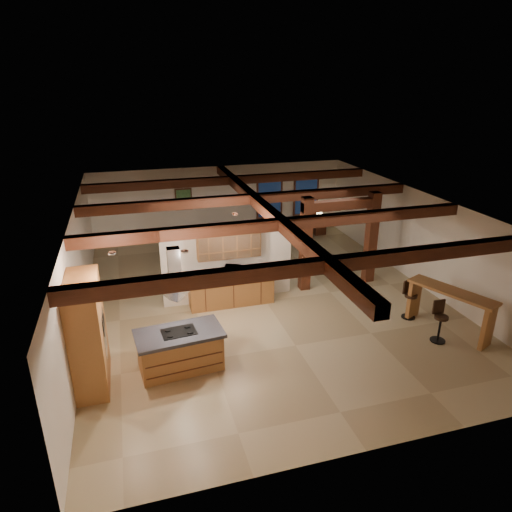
{
  "coord_description": "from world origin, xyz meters",
  "views": [
    {
      "loc": [
        -3.59,
        -11.41,
        6.15
      ],
      "look_at": [
        -0.15,
        0.5,
        1.25
      ],
      "focal_mm": 32.0,
      "sensor_mm": 36.0,
      "label": 1
    }
  ],
  "objects": [
    {
      "name": "ground",
      "position": [
        0.0,
        0.0,
        0.0
      ],
      "size": [
        12.0,
        12.0,
        0.0
      ],
      "primitive_type": "plane",
      "color": "tan",
      "rests_on": "ground"
    },
    {
      "name": "room_walls",
      "position": [
        0.0,
        0.0,
        1.78
      ],
      "size": [
        12.0,
        12.0,
        12.0
      ],
      "color": "silver",
      "rests_on": "ground"
    },
    {
      "name": "ceiling_beams",
      "position": [
        0.0,
        0.0,
        2.76
      ],
      "size": [
        10.0,
        12.0,
        0.28
      ],
      "color": "#3C1D0F",
      "rests_on": "room_walls"
    },
    {
      "name": "timber_posts",
      "position": [
        2.5,
        0.5,
        1.76
      ],
      "size": [
        2.5,
        0.3,
        2.9
      ],
      "color": "#3C1D0F",
      "rests_on": "ground"
    },
    {
      "name": "partition_wall",
      "position": [
        -1.0,
        0.5,
        1.1
      ],
      "size": [
        3.8,
        0.18,
        2.2
      ],
      "primitive_type": "cube",
      "color": "silver",
      "rests_on": "ground"
    },
    {
      "name": "pantry_cabinet",
      "position": [
        -4.67,
        -2.6,
        1.2
      ],
      "size": [
        0.67,
        1.6,
        2.4
      ],
      "color": "#9D5D32",
      "rests_on": "ground"
    },
    {
      "name": "back_counter",
      "position": [
        -1.0,
        0.11,
        0.48
      ],
      "size": [
        2.5,
        0.66,
        0.94
      ],
      "color": "#9D5D32",
      "rests_on": "ground"
    },
    {
      "name": "upper_display_cabinet",
      "position": [
        -1.0,
        0.31,
        1.85
      ],
      "size": [
        1.8,
        0.36,
        0.95
      ],
      "color": "#9D5D32",
      "rests_on": "partition_wall"
    },
    {
      "name": "range_hood",
      "position": [
        -2.81,
        -2.62,
        1.78
      ],
      "size": [
        1.1,
        1.1,
        1.4
      ],
      "color": "silver",
      "rests_on": "room_walls"
    },
    {
      "name": "back_windows",
      "position": [
        2.8,
        5.93,
        1.5
      ],
      "size": [
        2.7,
        0.07,
        1.7
      ],
      "color": "#3C1D0F",
      "rests_on": "room_walls"
    },
    {
      "name": "framed_art",
      "position": [
        -1.5,
        5.94,
        1.7
      ],
      "size": [
        0.65,
        0.05,
        0.85
      ],
      "color": "#3C1D0F",
      "rests_on": "room_walls"
    },
    {
      "name": "recessed_cans",
      "position": [
        -2.53,
        -1.93,
        2.87
      ],
      "size": [
        3.16,
        2.46,
        0.03
      ],
      "color": "silver",
      "rests_on": "room_walls"
    },
    {
      "name": "kitchen_island",
      "position": [
        -2.81,
        -2.62,
        0.47
      ],
      "size": [
        1.99,
        1.19,
        0.95
      ],
      "color": "#9D5D32",
      "rests_on": "ground"
    },
    {
      "name": "dining_table",
      "position": [
        -0.44,
        3.21,
        0.28
      ],
      "size": [
        1.79,
        1.28,
        0.57
      ],
      "primitive_type": "imported",
      "rotation": [
        0.0,
        0.0,
        -0.26
      ],
      "color": "#37160D",
      "rests_on": "ground"
    },
    {
      "name": "sofa",
      "position": [
        2.37,
        5.08,
        0.27
      ],
      "size": [
        2.0,
        1.38,
        0.54
      ],
      "primitive_type": "imported",
      "rotation": [
        0.0,
        0.0,
        2.75
      ],
      "color": "black",
      "rests_on": "ground"
    },
    {
      "name": "microwave",
      "position": [
        -0.94,
        0.11,
        1.06
      ],
      "size": [
        0.52,
        0.45,
        0.24
      ],
      "primitive_type": "imported",
      "rotation": [
        0.0,
        0.0,
        2.73
      ],
      "color": "#B1B2B6",
      "rests_on": "back_counter"
    },
    {
      "name": "bar_counter",
      "position": [
        3.99,
        -2.91,
        0.78
      ],
      "size": [
        1.4,
        2.25,
        1.16
      ],
      "color": "#9D5D32",
      "rests_on": "ground"
    },
    {
      "name": "side_table",
      "position": [
        3.96,
        5.27,
        0.3
      ],
      "size": [
        0.49,
        0.49,
        0.59
      ],
      "primitive_type": "cube",
      "rotation": [
        0.0,
        0.0,
        0.04
      ],
      "color": "#3C1D0F",
      "rests_on": "ground"
    },
    {
      "name": "table_lamp",
      "position": [
        3.96,
        5.27,
        0.84
      ],
      "size": [
        0.3,
        0.3,
        0.35
      ],
      "color": "black",
      "rests_on": "side_table"
    },
    {
      "name": "bar_stool_a",
      "position": [
        3.48,
        -3.23,
        0.54
      ],
      "size": [
        0.37,
        0.37,
        1.06
      ],
      "color": "black",
      "rests_on": "ground"
    },
    {
      "name": "bar_stool_b",
      "position": [
        3.44,
        -1.99,
        0.54
      ],
      "size": [
        0.39,
        0.4,
        1.06
      ],
      "color": "black",
      "rests_on": "ground"
    },
    {
      "name": "dining_chairs",
      "position": [
        -0.44,
        3.21,
        0.57
      ],
      "size": [
        2.06,
        2.06,
        1.11
      ],
      "color": "#3C1D0F",
      "rests_on": "ground"
    }
  ]
}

